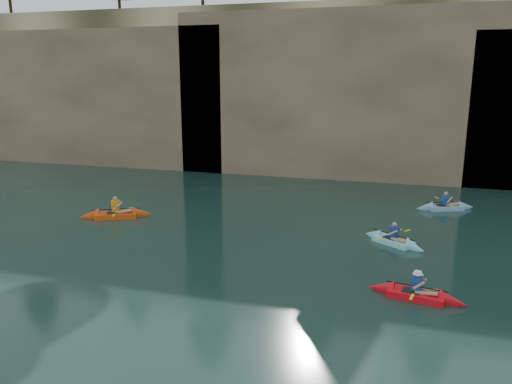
# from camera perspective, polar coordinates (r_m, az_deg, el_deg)

# --- Properties ---
(ground) EXTENTS (160.00, 160.00, 0.00)m
(ground) POSITION_cam_1_polar(r_m,az_deg,el_deg) (14.39, -7.48, -15.59)
(ground) COLOR black
(ground) RESTS_ON ground
(cliff) EXTENTS (70.00, 16.00, 12.00)m
(cliff) POSITION_cam_1_polar(r_m,az_deg,el_deg) (41.80, 9.41, 11.89)
(cliff) COLOR tan
(cliff) RESTS_ON ground
(cliff_slab_west) EXTENTS (26.00, 2.40, 10.56)m
(cliff_slab_west) POSITION_cam_1_polar(r_m,az_deg,el_deg) (42.44, -20.45, 10.29)
(cliff_slab_west) COLOR #997A5D
(cliff_slab_west) RESTS_ON ground
(cliff_slab_center) EXTENTS (24.00, 2.40, 11.40)m
(cliff_slab_center) POSITION_cam_1_polar(r_m,az_deg,el_deg) (34.24, 11.17, 11.04)
(cliff_slab_center) COLOR #997A5D
(cliff_slab_center) RESTS_ON ground
(sea_cave_west) EXTENTS (4.50, 1.00, 4.00)m
(sea_cave_west) POSITION_cam_1_polar(r_m,az_deg,el_deg) (41.01, -18.37, 5.76)
(sea_cave_west) COLOR black
(sea_cave_west) RESTS_ON ground
(sea_cave_center) EXTENTS (3.50, 1.00, 3.20)m
(sea_cave_center) POSITION_cam_1_polar(r_m,az_deg,el_deg) (35.08, 0.93, 4.60)
(sea_cave_center) COLOR black
(sea_cave_center) RESTS_ON ground
(sea_cave_east) EXTENTS (5.00, 1.00, 4.50)m
(sea_cave_east) POSITION_cam_1_polar(r_m,az_deg,el_deg) (34.07, 24.33, 4.26)
(sea_cave_east) COLOR black
(sea_cave_east) RESTS_ON ground
(main_kayaker) EXTENTS (3.14, 2.08, 1.13)m
(main_kayaker) POSITION_cam_1_polar(r_m,az_deg,el_deg) (16.88, 17.84, -11.04)
(main_kayaker) COLOR red
(main_kayaker) RESTS_ON ground
(kayaker_orange) EXTENTS (3.49, 2.37, 1.33)m
(kayaker_orange) POSITION_cam_1_polar(r_m,az_deg,el_deg) (25.63, -15.69, -2.48)
(kayaker_orange) COLOR #E0460E
(kayaker_orange) RESTS_ON ground
(kayaker_ltblue_near) EXTENTS (2.84, 2.30, 1.17)m
(kayaker_ltblue_near) POSITION_cam_1_polar(r_m,az_deg,el_deg) (21.72, 15.43, -5.37)
(kayaker_ltblue_near) COLOR #91DFF2
(kayaker_ltblue_near) RESTS_ON ground
(kayaker_ltblue_mid) EXTENTS (3.19, 2.21, 1.20)m
(kayaker_ltblue_mid) POSITION_cam_1_polar(r_m,az_deg,el_deg) (27.95, 20.79, -1.60)
(kayaker_ltblue_mid) COLOR #80ACD6
(kayaker_ltblue_mid) RESTS_ON ground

